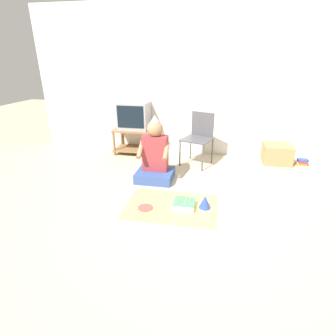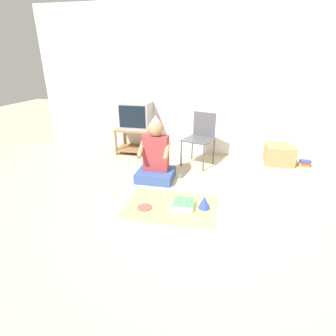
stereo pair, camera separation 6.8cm
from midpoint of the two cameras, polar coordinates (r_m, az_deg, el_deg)
name	(u,v)px [view 1 (the left image)]	position (r m, az deg, el deg)	size (l,w,h in m)	color
ground_plane	(193,218)	(3.01, 4.82, -10.72)	(16.00, 16.00, 0.00)	tan
wall_back	(209,83)	(4.78, 8.55, 17.90)	(6.40, 0.06, 2.55)	silver
tv_stand	(135,139)	(4.95, -7.58, 6.36)	(0.74, 0.46, 0.47)	olive
tv	(134,116)	(4.85, -7.82, 11.24)	(0.54, 0.42, 0.48)	#99999E
folding_chair	(199,135)	(4.38, 6.37, 7.20)	(0.57, 0.56, 0.85)	#4C4C51
cardboard_box_stack	(277,154)	(4.83, 22.25, 2.92)	(0.45, 0.43, 0.32)	#A87F51
book_pile	(302,162)	(4.92, 26.79, 1.18)	(0.18, 0.14, 0.11)	#A88933
person_seated	(155,159)	(3.79, -3.34, 2.07)	(0.53, 0.47, 0.94)	#334C8C
party_cloth	(172,206)	(3.20, 0.21, -8.31)	(1.09, 0.77, 0.01)	#EAD666
birthday_cake	(184,204)	(3.16, 2.89, -7.86)	(0.25, 0.25, 0.14)	white
party_hat_blue	(205,202)	(3.16, 7.43, -7.27)	(0.15, 0.15, 0.16)	blue
paper_plate	(145,208)	(3.18, -5.58, -8.56)	(0.18, 0.18, 0.01)	#D84C4C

